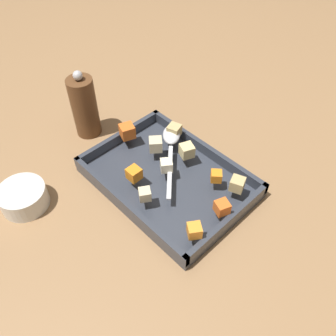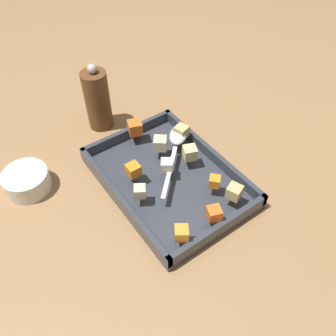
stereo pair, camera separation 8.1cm
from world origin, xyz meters
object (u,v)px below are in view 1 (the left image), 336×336
at_px(pepper_mill, 84,107).
at_px(small_prep_bowl, 23,197).
at_px(serving_spoon, 171,138).
at_px(baking_dish, 168,180).

xyz_separation_m(pepper_mill, small_prep_bowl, (-0.11, 0.25, -0.06)).
relative_size(serving_spoon, small_prep_bowl, 1.76).
relative_size(baking_dish, serving_spoon, 2.00).
distance_m(pepper_mill, small_prep_bowl, 0.28).
bearing_deg(serving_spoon, small_prep_bowl, -61.88).
bearing_deg(small_prep_bowl, pepper_mill, -67.07).
distance_m(baking_dish, small_prep_bowl, 0.33).
bearing_deg(small_prep_bowl, baking_dish, -123.11).
distance_m(baking_dish, serving_spoon, 0.11).
height_order(baking_dish, pepper_mill, pepper_mill).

